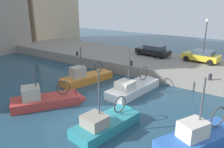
% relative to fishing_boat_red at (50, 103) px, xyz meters
% --- Properties ---
extents(water_surface, '(80.00, 80.00, 0.00)m').
position_rel_fishing_boat_red_xyz_m(water_surface, '(2.43, -3.67, -0.15)').
color(water_surface, navy).
rests_on(water_surface, ground).
extents(quay_wall, '(9.00, 56.00, 1.20)m').
position_rel_fishing_boat_red_xyz_m(quay_wall, '(13.93, -3.67, 0.45)').
color(quay_wall, gray).
rests_on(quay_wall, ground).
extents(fishing_boat_red, '(5.87, 4.69, 4.09)m').
position_rel_fishing_boat_red_xyz_m(fishing_boat_red, '(0.00, 0.00, 0.00)').
color(fishing_boat_red, '#BC3833').
rests_on(fishing_boat_red, ground).
extents(fishing_boat_teal, '(5.62, 2.63, 4.94)m').
position_rel_fishing_boat_red_xyz_m(fishing_boat_teal, '(0.03, -5.83, -0.03)').
color(fishing_boat_teal, teal).
rests_on(fishing_boat_teal, ground).
extents(fishing_boat_orange, '(6.44, 3.04, 4.46)m').
position_rel_fishing_boat_red_xyz_m(fishing_boat_orange, '(5.87, 0.97, -0.01)').
color(fishing_boat_orange, orange).
rests_on(fishing_boat_orange, ground).
extents(fishing_boat_blue, '(6.14, 4.09, 4.85)m').
position_rel_fishing_boat_red_xyz_m(fishing_boat_blue, '(1.62, -11.13, -0.00)').
color(fishing_boat_blue, '#2D60B7').
rests_on(fishing_boat_blue, ground).
extents(fishing_boat_white, '(6.70, 2.59, 5.05)m').
position_rel_fishing_boat_red_xyz_m(fishing_boat_white, '(6.24, -4.22, -0.04)').
color(fishing_boat_white, white).
rests_on(fishing_boat_white, ground).
extents(parked_car_black, '(2.34, 4.55, 1.38)m').
position_rel_fishing_boat_red_xyz_m(parked_car_black, '(15.33, -1.63, 1.76)').
color(parked_car_black, black).
rests_on(parked_car_black, quay_wall).
extents(parked_car_yellow, '(2.42, 4.09, 1.36)m').
position_rel_fishing_boat_red_xyz_m(parked_car_yellow, '(15.76, -7.42, 1.76)').
color(parked_car_yellow, gold).
rests_on(parked_car_yellow, quay_wall).
extents(mooring_bollard_south, '(0.28, 0.28, 0.55)m').
position_rel_fishing_boat_red_xyz_m(mooring_bollard_south, '(9.78, -9.67, 1.33)').
color(mooring_bollard_south, '#2D2D33').
rests_on(mooring_bollard_south, quay_wall).
extents(mooring_bollard_mid, '(0.28, 0.28, 0.55)m').
position_rel_fishing_boat_red_xyz_m(mooring_bollard_mid, '(9.78, -1.67, 1.33)').
color(mooring_bollard_mid, '#2D2D33').
rests_on(mooring_bollard_mid, quay_wall).
extents(mooring_bollard_north, '(0.28, 0.28, 0.55)m').
position_rel_fishing_boat_red_xyz_m(mooring_bollard_north, '(9.78, 6.33, 1.33)').
color(mooring_bollard_north, '#2D2D33').
rests_on(mooring_bollard_north, quay_wall).
extents(quay_streetlamp, '(0.36, 0.36, 4.83)m').
position_rel_fishing_boat_red_xyz_m(quay_streetlamp, '(15.43, -7.61, 4.31)').
color(quay_streetlamp, '#38383D').
rests_on(quay_streetlamp, quay_wall).
extents(waterfront_building_east, '(11.29, 7.36, 15.40)m').
position_rel_fishing_boat_red_xyz_m(waterfront_building_east, '(19.01, 23.17, 7.57)').
color(waterfront_building_east, beige).
rests_on(waterfront_building_east, ground).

